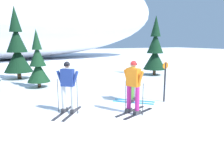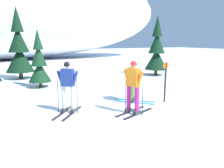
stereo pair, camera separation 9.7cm
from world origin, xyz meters
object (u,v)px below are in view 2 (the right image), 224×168
object	(u,v)px
skier_navy_jacket	(68,86)
pine_tree_right	(39,63)
skier_yellow_jacket	(132,81)
pine_tree_far_right	(157,51)
trail_marker_post	(165,80)
skier_orange_jacket	(133,86)
pine_tree_center_right	(19,49)

from	to	relation	value
skier_navy_jacket	pine_tree_right	xyz separation A→B (m)	(-0.25, 4.93, 0.34)
skier_yellow_jacket	pine_tree_right	bearing A→B (deg)	122.35
pine_tree_far_right	trail_marker_post	bearing A→B (deg)	-124.45
skier_orange_jacket	trail_marker_post	size ratio (longest dim) A/B	1.12
skier_navy_jacket	skier_yellow_jacket	bearing A→B (deg)	4.12
skier_orange_jacket	pine_tree_right	world-z (taller)	pine_tree_right
skier_navy_jacket	skier_yellow_jacket	xyz separation A→B (m)	(2.74, 0.20, -0.08)
skier_yellow_jacket	pine_tree_far_right	bearing A→B (deg)	45.40
skier_orange_jacket	trail_marker_post	xyz separation A→B (m)	(1.99, 0.71, -0.06)
skier_navy_jacket	pine_tree_right	world-z (taller)	pine_tree_right
skier_yellow_jacket	pine_tree_center_right	xyz separation A→B (m)	(-3.75, 8.19, 1.08)
skier_yellow_jacket	pine_tree_center_right	size ratio (longest dim) A/B	0.36
skier_orange_jacket	pine_tree_center_right	xyz separation A→B (m)	(-2.99, 9.50, 0.97)
pine_tree_center_right	pine_tree_right	size ratio (longest dim) A/B	1.50
pine_tree_far_right	trail_marker_post	world-z (taller)	pine_tree_far_right
pine_tree_center_right	pine_tree_far_right	distance (m)	9.53
trail_marker_post	skier_yellow_jacket	bearing A→B (deg)	154.05
skier_navy_jacket	trail_marker_post	world-z (taller)	skier_navy_jacket
pine_tree_far_right	trail_marker_post	xyz separation A→B (m)	(-4.15, -6.06, -0.86)
skier_navy_jacket	trail_marker_post	xyz separation A→B (m)	(3.97, -0.40, -0.03)
skier_navy_jacket	skier_yellow_jacket	world-z (taller)	skier_navy_jacket
skier_yellow_jacket	skier_navy_jacket	bearing A→B (deg)	-175.88
skier_orange_jacket	trail_marker_post	distance (m)	2.11
skier_orange_jacket	pine_tree_far_right	size ratio (longest dim) A/B	0.43
skier_yellow_jacket	skier_orange_jacket	bearing A→B (deg)	-120.15
skier_orange_jacket	pine_tree_far_right	world-z (taller)	pine_tree_far_right
pine_tree_far_right	skier_navy_jacket	bearing A→B (deg)	-145.16
skier_orange_jacket	pine_tree_center_right	world-z (taller)	pine_tree_center_right
skier_orange_jacket	skier_navy_jacket	bearing A→B (deg)	150.73
skier_navy_jacket	trail_marker_post	size ratio (longest dim) A/B	1.09
skier_navy_jacket	skier_orange_jacket	xyz separation A→B (m)	(1.98, -1.11, 0.03)
skier_yellow_jacket	pine_tree_right	size ratio (longest dim) A/B	0.54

